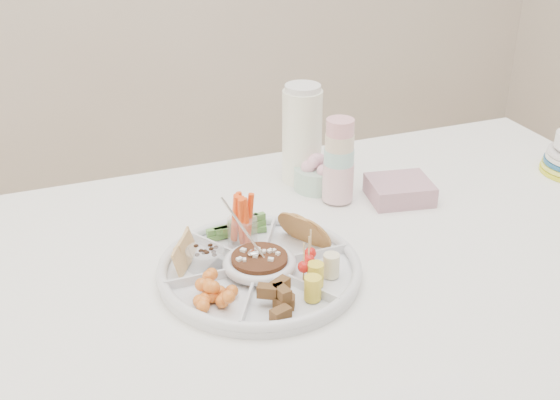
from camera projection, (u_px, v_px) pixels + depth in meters
name	position (u px, v px, depth m)	size (l,w,h in m)	color
dining_table	(347.00, 389.00, 1.60)	(1.52, 1.02, 0.76)	white
party_tray	(260.00, 267.00, 1.32)	(0.38, 0.38, 0.04)	white
bean_dip	(260.00, 263.00, 1.32)	(0.11, 0.11, 0.04)	#422816
tortillas	(301.00, 230.00, 1.40)	(0.10, 0.10, 0.06)	#B67A47
carrot_cucumber	(238.00, 217.00, 1.41)	(0.12, 0.12, 0.11)	#FF4A11
pita_raisins	(192.00, 251.00, 1.33)	(0.10, 0.10, 0.06)	#E8BB67
cherries	(212.00, 292.00, 1.23)	(0.11, 0.11, 0.04)	#FB9E14
granola_chunks	(285.00, 298.00, 1.21)	(0.09, 0.09, 0.04)	#3B2C18
banana_tomato	(329.00, 256.00, 1.29)	(0.10, 0.10, 0.08)	#FFE56F
cup_stack	(339.00, 162.00, 1.57)	(0.07, 0.07, 0.19)	silver
thermos	(302.00, 133.00, 1.66)	(0.09, 0.09, 0.24)	white
flower_bowl	(317.00, 173.00, 1.65)	(0.11, 0.11, 0.08)	#9AC1A7
napkin_stack	(400.00, 190.00, 1.61)	(0.14, 0.12, 0.05)	#B28390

